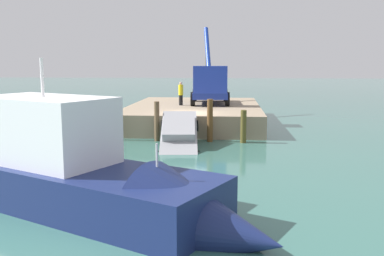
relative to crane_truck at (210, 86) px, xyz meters
The scene contains 10 objects.
ground 6.33m from the crane_truck, 11.11° to the right, with size 200.00×200.00×0.00m, color #386B60.
dock 2.39m from the crane_truck, 65.77° to the right, with size 13.57×9.39×1.36m, color gray.
crane_truck is the anchor object (origin of this frame).
dock_worker 2.31m from the crane_truck, 67.69° to the right, with size 0.34×0.34×1.70m.
salvaged_car 9.74m from the crane_truck, ahead, with size 4.50×2.45×2.48m.
moored_yacht 20.14m from the crane_truck, ahead, with size 8.52×12.86×5.85m.
piling_near 9.46m from the crane_truck, 32.29° to the right, with size 0.29×0.29×1.78m, color brown.
piling_mid 8.53m from the crane_truck, 18.54° to the right, with size 0.29×0.29×2.26m, color brown.
piling_far 8.04m from the crane_truck, ahead, with size 0.33×0.33×2.42m, color brown.
piling_end 8.59m from the crane_truck, 15.40° to the left, with size 0.33×0.33×1.83m, color brown.
Camera 1 is at (26.41, 2.50, 4.43)m, focal length 40.45 mm.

